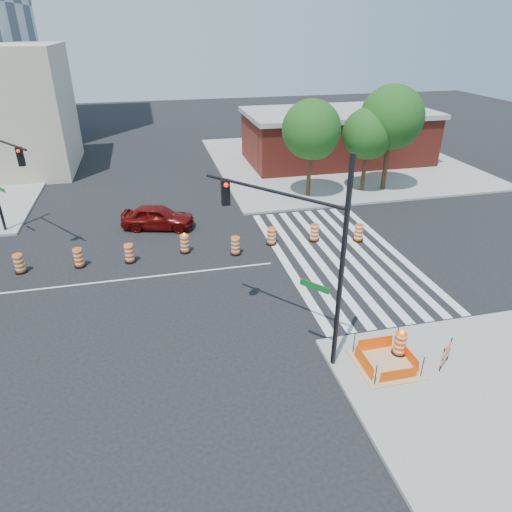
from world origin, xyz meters
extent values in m
plane|color=black|center=(0.00, 0.00, 0.00)|extent=(120.00, 120.00, 0.00)
cube|color=gray|center=(18.00, 18.00, 0.07)|extent=(22.00, 22.00, 0.15)
cube|color=silver|center=(7.80, 0.00, 0.01)|extent=(0.45, 13.50, 0.01)
cube|color=silver|center=(8.70, 0.00, 0.01)|extent=(0.45, 13.50, 0.01)
cube|color=silver|center=(9.60, 0.00, 0.01)|extent=(0.45, 13.50, 0.01)
cube|color=silver|center=(10.50, 0.00, 0.01)|extent=(0.45, 13.50, 0.01)
cube|color=silver|center=(11.40, 0.00, 0.01)|extent=(0.45, 13.50, 0.01)
cube|color=silver|center=(12.30, 0.00, 0.01)|extent=(0.45, 13.50, 0.01)
cube|color=silver|center=(13.20, 0.00, 0.01)|extent=(0.45, 13.50, 0.01)
cube|color=silver|center=(14.10, 0.00, 0.01)|extent=(0.45, 13.50, 0.01)
cube|color=silver|center=(0.00, 0.00, 0.01)|extent=(14.00, 0.12, 0.01)
cube|color=tan|center=(9.00, -9.00, 0.17)|extent=(2.20, 2.20, 0.05)
cube|color=#FF4B05|center=(9.00, -9.90, 0.43)|extent=(1.44, 0.02, 0.55)
cube|color=#FF4B05|center=(9.00, -8.10, 0.43)|extent=(1.44, 0.02, 0.55)
cube|color=#FF4B05|center=(8.10, -9.00, 0.43)|extent=(0.02, 1.44, 0.55)
cube|color=#FF4B05|center=(9.90, -9.00, 0.43)|extent=(0.02, 1.44, 0.55)
cylinder|color=black|center=(8.10, -9.90, 0.60)|extent=(0.04, 0.04, 0.90)
cylinder|color=black|center=(9.90, -9.90, 0.60)|extent=(0.04, 0.04, 0.90)
cylinder|color=black|center=(8.10, -8.10, 0.60)|extent=(0.04, 0.04, 0.90)
cylinder|color=black|center=(9.90, -8.10, 0.60)|extent=(0.04, 0.04, 0.90)
cube|color=maroon|center=(18.00, 18.00, 2.10)|extent=(16.00, 8.00, 4.20)
cube|color=gray|center=(18.00, 18.00, 4.40)|extent=(16.50, 8.50, 0.40)
imported|color=#5B0907|center=(1.39, 6.17, 0.75)|extent=(4.72, 2.89, 1.50)
cylinder|color=black|center=(7.14, -8.43, 4.09)|extent=(0.18, 0.18, 7.88)
cylinder|color=black|center=(5.25, -6.16, 6.26)|extent=(3.86, 4.63, 0.12)
cube|color=black|center=(3.93, -4.57, 5.77)|extent=(0.32, 0.28, 0.99)
sphere|color=#FF0C0C|center=(3.93, -4.75, 6.11)|extent=(0.18, 0.18, 0.18)
cube|color=#0C591E|center=(6.51, -7.68, 3.11)|extent=(0.79, 0.94, 0.25)
cylinder|color=black|center=(-6.14, 5.45, 5.98)|extent=(3.39, 4.64, 0.11)
cube|color=black|center=(-4.99, 3.84, 5.51)|extent=(0.30, 0.26, 0.94)
sphere|color=#FF0C0C|center=(-4.99, 3.66, 5.83)|extent=(0.17, 0.17, 0.17)
cube|color=#0C591E|center=(-7.24, 6.97, 2.97)|extent=(0.69, 0.94, 0.23)
cylinder|color=black|center=(9.77, -8.55, 0.20)|extent=(0.56, 0.56, 0.09)
cylinder|color=#F34D05|center=(9.77, -8.55, 0.67)|extent=(0.45, 0.45, 0.89)
sphere|color=#FF990C|center=(9.77, -8.55, 1.18)|extent=(0.15, 0.15, 0.15)
cube|color=#F34D05|center=(11.06, -9.55, 0.88)|extent=(0.73, 0.58, 0.29)
cube|color=#F34D05|center=(11.06, -9.55, 0.55)|extent=(0.73, 0.58, 0.23)
cylinder|color=black|center=(10.74, -9.79, 0.67)|extent=(0.04, 0.04, 1.05)
cylinder|color=black|center=(11.37, -9.30, 0.67)|extent=(0.04, 0.04, 1.05)
cylinder|color=#382314|center=(12.34, 9.42, 2.18)|extent=(0.30, 0.30, 4.37)
sphere|color=#194614|center=(12.34, 9.42, 4.91)|extent=(4.10, 4.10, 4.10)
sphere|color=#194614|center=(12.81, 9.70, 4.23)|extent=(3.00, 3.00, 3.00)
sphere|color=#194614|center=(11.96, 9.23, 4.50)|extent=(2.73, 2.73, 2.73)
cylinder|color=#382314|center=(16.70, 9.57, 1.95)|extent=(0.30, 0.30, 3.90)
sphere|color=#194614|center=(16.70, 9.57, 4.39)|extent=(3.66, 3.66, 3.66)
sphere|color=#194614|center=(17.17, 9.85, 3.78)|extent=(2.68, 2.68, 2.68)
sphere|color=#194614|center=(16.32, 9.38, 4.03)|extent=(2.44, 2.44, 2.44)
cylinder|color=#382314|center=(18.44, 9.61, 2.42)|extent=(0.35, 0.35, 4.85)
sphere|color=#194614|center=(18.44, 9.61, 5.46)|extent=(4.55, 4.55, 4.55)
sphere|color=#194614|center=(19.00, 9.95, 4.70)|extent=(3.33, 3.33, 3.33)
sphere|color=#194614|center=(18.00, 9.39, 5.00)|extent=(3.03, 3.03, 3.03)
cylinder|color=black|center=(-5.76, 2.00, 0.05)|extent=(0.60, 0.60, 0.10)
cylinder|color=#F34D05|center=(-5.76, 2.00, 0.55)|extent=(0.48, 0.48, 0.95)
cylinder|color=black|center=(-2.88, 1.98, 0.05)|extent=(0.60, 0.60, 0.10)
cylinder|color=#F34D05|center=(-2.88, 1.98, 0.55)|extent=(0.48, 0.48, 0.95)
cylinder|color=black|center=(-0.30, 1.90, 0.05)|extent=(0.60, 0.60, 0.10)
cylinder|color=#F34D05|center=(-0.30, 1.90, 0.55)|extent=(0.48, 0.48, 0.95)
cylinder|color=black|center=(2.69, 2.39, 0.05)|extent=(0.60, 0.60, 0.10)
cylinder|color=#F34D05|center=(2.69, 2.39, 0.55)|extent=(0.48, 0.48, 0.95)
sphere|color=#FF990C|center=(2.69, 2.39, 1.10)|extent=(0.16, 0.16, 0.16)
cylinder|color=black|center=(5.39, 1.50, 0.05)|extent=(0.60, 0.60, 0.10)
cylinder|color=#F34D05|center=(5.39, 1.50, 0.55)|extent=(0.48, 0.48, 0.95)
cylinder|color=black|center=(7.65, 2.27, 0.05)|extent=(0.60, 0.60, 0.10)
cylinder|color=#F34D05|center=(7.65, 2.27, 0.55)|extent=(0.48, 0.48, 0.95)
cylinder|color=black|center=(10.22, 2.17, 0.05)|extent=(0.60, 0.60, 0.10)
cylinder|color=#F34D05|center=(10.22, 2.17, 0.55)|extent=(0.48, 0.48, 0.95)
cylinder|color=black|center=(12.74, 1.56, 0.05)|extent=(0.60, 0.60, 0.10)
cylinder|color=#F34D05|center=(12.74, 1.56, 0.55)|extent=(0.48, 0.48, 0.95)
camera|label=1|loc=(1.29, -20.75, 11.44)|focal=32.00mm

